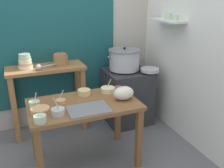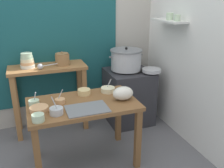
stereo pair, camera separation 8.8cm
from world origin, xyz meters
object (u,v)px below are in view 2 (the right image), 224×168
bowl_stack_enamel (27,61)px  steamer_pot (126,60)px  clay_pot (62,59)px  prep_bowl_0 (39,109)px  prep_bowl_4 (84,92)px  wide_pan (152,70)px  prep_bowl_3 (108,89)px  stove_block (128,96)px  serving_tray (87,109)px  prep_bowl_2 (56,111)px  prep_bowl_1 (60,101)px  prep_bowl_6 (34,102)px  prep_bowl_5 (38,118)px  plastic_bag (123,93)px  back_shelf_table (49,82)px  prep_table (83,112)px  ladle (41,66)px

bowl_stack_enamel → steamer_pot: bearing=-5.6°
clay_pot → prep_bowl_0: (-0.38, -0.91, -0.23)m
prep_bowl_0 → prep_bowl_4: bearing=27.7°
wide_pan → prep_bowl_0: bearing=-159.0°
clay_pot → wide_pan: size_ratio=0.72×
prep_bowl_3 → wide_pan: bearing=24.4°
stove_block → serving_tray: 1.26m
prep_bowl_3 → prep_bowl_2: bearing=-150.2°
prep_bowl_1 → prep_bowl_6: (-0.25, 0.03, 0.01)m
prep_bowl_6 → bowl_stack_enamel: bearing=90.9°
prep_bowl_4 → prep_bowl_5: bearing=-138.9°
stove_block → prep_bowl_3: bearing=-132.9°
plastic_bag → steamer_pot: bearing=64.9°
clay_pot → plastic_bag: size_ratio=0.82×
serving_tray → stove_block: bearing=46.9°
back_shelf_table → serving_tray: bearing=-76.2°
stove_block → bowl_stack_enamel: bowl_stack_enamel is taller
prep_bowl_3 → steamer_pot: bearing=50.5°
steamer_pot → plastic_bag: size_ratio=2.19×
prep_bowl_4 → bowl_stack_enamel: bearing=129.6°
prep_bowl_1 → plastic_bag: bearing=-12.5°
serving_tray → prep_bowl_5: size_ratio=3.70×
bowl_stack_enamel → wide_pan: 1.60m
plastic_bag → prep_table: bearing=169.7°
prep_table → ladle: ladle is taller
steamer_pot → bowl_stack_enamel: 1.28m
prep_bowl_3 → prep_bowl_6: (-0.80, -0.09, 0.00)m
serving_tray → wide_pan: (1.07, 0.68, 0.08)m
steamer_pot → prep_bowl_3: bearing=-129.5°
clay_pot → prep_bowl_1: bearing=-102.0°
stove_block → prep_bowl_2: (-1.12, -0.89, 0.37)m
stove_block → ladle: bearing=179.1°
back_shelf_table → prep_bowl_3: back_shelf_table is taller
prep_bowl_0 → prep_bowl_3: prep_bowl_3 is taller
back_shelf_table → prep_bowl_1: bearing=-87.9°
prep_bowl_3 → prep_bowl_4: (-0.27, 0.02, 0.00)m
bowl_stack_enamel → prep_bowl_2: 1.07m
ladle → serving_tray: size_ratio=0.73×
plastic_bag → wide_pan: bearing=41.9°
prep_table → prep_bowl_0: prep_bowl_0 is taller
wide_pan → prep_bowl_0: size_ratio=1.44×
serving_tray → prep_table: bearing=90.6°
steamer_pot → serving_tray: bearing=-131.1°
prep_table → stove_block: 1.12m
prep_bowl_4 → prep_bowl_3: bearing=-3.6°
prep_bowl_1 → stove_block: bearing=31.8°
prep_bowl_0 → prep_bowl_4: 0.56m
back_shelf_table → prep_bowl_0: 0.93m
wide_pan → prep_table: bearing=-154.3°
ladle → wide_pan: ladle is taller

